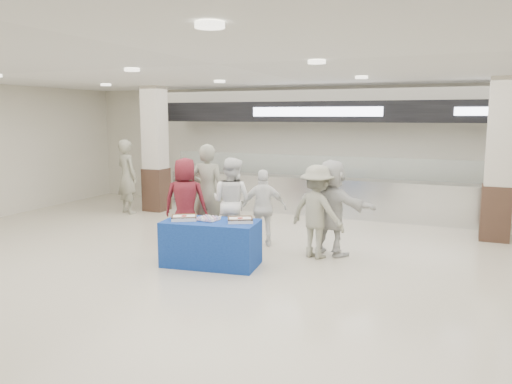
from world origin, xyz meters
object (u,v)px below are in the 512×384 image
at_px(sheet_cake_left, 184,217).
at_px(civilian_white, 331,207).
at_px(display_table, 211,243).
at_px(soldier_a, 208,192).
at_px(civilian_maroon, 185,201).
at_px(chef_short, 264,208).
at_px(sheet_cake_right, 240,219).
at_px(cupcake_tray, 208,219).
at_px(chef_tall, 232,202).
at_px(soldier_b, 317,212).
at_px(soldier_bg, 127,177).

xyz_separation_m(sheet_cake_left, civilian_white, (2.10, 1.52, 0.06)).
height_order(display_table, sheet_cake_left, sheet_cake_left).
distance_m(soldier_a, civilian_white, 2.53).
height_order(civilian_maroon, chef_short, civilian_maroon).
relative_size(sheet_cake_right, cupcake_tray, 1.35).
distance_m(chef_tall, civilian_white, 1.90).
bearing_deg(civilian_white, display_table, 62.25).
height_order(chef_tall, chef_short, chef_tall).
xyz_separation_m(display_table, civilian_maroon, (-1.09, 1.01, 0.46)).
distance_m(display_table, chef_short, 1.57).
distance_m(display_table, soldier_a, 1.83).
bearing_deg(sheet_cake_left, sheet_cake_right, 12.85).
xyz_separation_m(soldier_a, chef_tall, (0.64, -0.23, -0.11)).
height_order(soldier_a, soldier_b, soldier_a).
bearing_deg(chef_short, cupcake_tray, 51.68).
xyz_separation_m(sheet_cake_right, soldier_a, (-1.36, 1.40, 0.16)).
distance_m(chef_tall, soldier_bg, 4.25).
bearing_deg(soldier_bg, civilian_white, -175.25).
xyz_separation_m(display_table, chef_tall, (-0.23, 1.27, 0.47)).
xyz_separation_m(sheet_cake_left, soldier_bg, (-3.62, 3.23, 0.14)).
height_order(sheet_cake_right, soldier_bg, soldier_bg).
bearing_deg(cupcake_tray, chef_short, 74.92).
bearing_deg(chef_short, sheet_cake_left, 41.00).
height_order(chef_tall, soldier_b, chef_tall).
height_order(soldier_a, chef_tall, soldier_a).
height_order(display_table, soldier_b, soldier_b).
xyz_separation_m(civilian_maroon, chef_tall, (0.85, 0.26, 0.01)).
height_order(sheet_cake_right, chef_short, chef_short).
bearing_deg(sheet_cake_left, civilian_white, 35.96).
bearing_deg(civilian_maroon, civilian_white, 169.61).
bearing_deg(chef_short, civilian_maroon, -4.51).
relative_size(sheet_cake_right, civilian_white, 0.29).
bearing_deg(sheet_cake_right, chef_short, 96.37).
bearing_deg(sheet_cake_right, soldier_bg, 146.42).
bearing_deg(soldier_bg, chef_short, -179.00).
bearing_deg(chef_tall, soldier_b, -177.47).
distance_m(soldier_a, soldier_b, 2.38).
bearing_deg(civilian_maroon, soldier_a, -132.69).
bearing_deg(soldier_bg, chef_tall, 175.52).
xyz_separation_m(sheet_cake_right, civilian_maroon, (-1.57, 0.91, 0.05)).
distance_m(chef_tall, soldier_b, 1.72).
distance_m(display_table, civilian_maroon, 1.56).
relative_size(display_table, soldier_a, 0.81).
distance_m(cupcake_tray, soldier_b, 1.90).
xyz_separation_m(sheet_cake_right, chef_tall, (-0.72, 1.16, 0.05)).
xyz_separation_m(sheet_cake_right, chef_short, (-0.15, 1.39, -0.06)).
bearing_deg(display_table, sheet_cake_right, 4.59).
relative_size(cupcake_tray, chef_short, 0.25).
xyz_separation_m(display_table, civilian_white, (1.66, 1.42, 0.48)).
relative_size(soldier_a, soldier_bg, 1.03).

